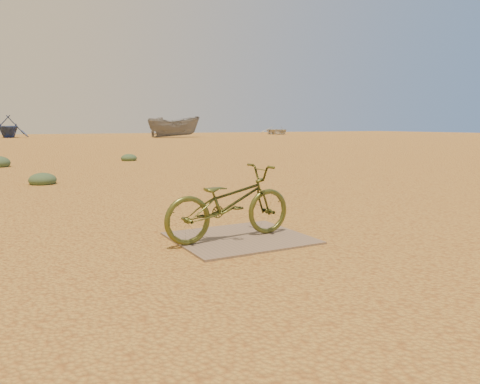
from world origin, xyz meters
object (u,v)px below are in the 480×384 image
boat_far_left (8,126)px  boat_far_right (277,130)px  plywood_board (240,238)px  bicycle (229,203)px  boat_mid_right (174,127)px

boat_far_left → boat_far_right: 29.74m
plywood_board → boat_far_right: size_ratio=0.30×
plywood_board → boat_far_left: boat_far_left is taller
plywood_board → bicycle: (-0.13, -0.01, 0.40)m
plywood_board → boat_far_right: 53.27m
boat_mid_right → boat_far_left: bearing=66.5°
plywood_board → bicycle: size_ratio=0.93×
bicycle → boat_far_left: 44.39m
boat_far_left → boat_far_right: boat_far_left is taller
boat_mid_right → boat_far_right: size_ratio=1.11×
bicycle → boat_mid_right: 40.09m
boat_far_left → boat_mid_right: boat_far_left is taller
boat_far_left → boat_far_right: size_ratio=0.87×
plywood_board → boat_far_right: (29.06, 44.64, 0.47)m
bicycle → boat_far_left: size_ratio=0.37×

